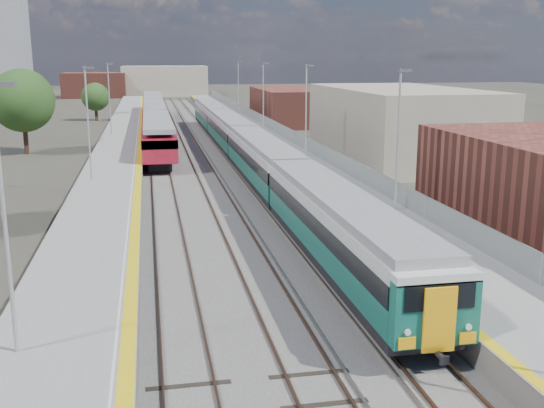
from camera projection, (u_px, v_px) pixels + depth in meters
name	position (u px, v px, depth m)	size (l,w,h in m)	color
ground	(217.00, 156.00, 60.17)	(320.00, 320.00, 0.00)	#47443A
ballast_bed	(192.00, 152.00, 62.14)	(10.50, 155.00, 0.06)	#565451
tracks	(196.00, 149.00, 63.83)	(8.96, 160.00, 0.17)	#4C3323
platform_right	(267.00, 145.00, 63.41)	(4.70, 155.00, 8.52)	slate
platform_left	(120.00, 149.00, 60.75)	(4.30, 155.00, 8.52)	slate
buildings	(90.00, 50.00, 139.11)	(72.00, 185.50, 40.00)	brown
green_train	(244.00, 143.00, 53.35)	(2.66, 74.20, 2.93)	black
red_train	(155.00, 117.00, 76.15)	(2.82, 57.29, 3.57)	black
tree_b	(22.00, 101.00, 59.93)	(5.96, 5.96, 8.08)	#382619
tree_c	(95.00, 97.00, 92.43)	(4.05, 4.05, 5.49)	#382619
tree_d	(357.00, 101.00, 82.11)	(4.25, 4.25, 5.76)	#382619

